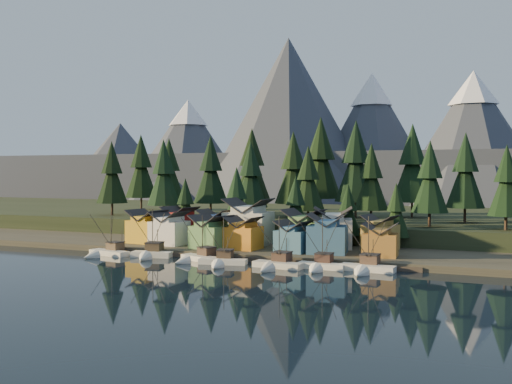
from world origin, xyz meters
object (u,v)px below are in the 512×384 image
at_px(boat_4, 275,258).
at_px(boat_2, 196,252).
at_px(boat_5, 320,259).
at_px(boat_3, 221,256).
at_px(house_back_1, 215,226).
at_px(house_front_0, 147,225).
at_px(boat_0, 105,247).
at_px(house_back_0, 180,222).
at_px(boat_6, 366,261).
at_px(house_front_1, 169,227).
at_px(boat_1, 150,247).

bearing_deg(boat_4, boat_2, -179.99).
xyz_separation_m(boat_4, boat_5, (8.92, 2.47, -0.03)).
xyz_separation_m(boat_3, boat_4, (12.37, -0.04, 0.19)).
relative_size(boat_3, house_back_1, 1.34).
xyz_separation_m(boat_5, house_front_0, (-51.19, 14.68, 3.85)).
relative_size(boat_0, boat_4, 1.00).
relative_size(boat_2, house_back_0, 1.21).
bearing_deg(house_front_0, house_back_1, 25.61).
height_order(boat_6, house_front_1, boat_6).
xyz_separation_m(boat_0, house_back_1, (18.83, 21.33, 3.99)).
relative_size(boat_1, house_back_1, 1.45).
bearing_deg(boat_4, boat_5, 22.44).
bearing_deg(boat_0, boat_6, 12.10).
xyz_separation_m(house_front_0, house_back_0, (4.43, 9.50, 0.20)).
relative_size(house_back_0, house_back_1, 1.09).
bearing_deg(boat_5, boat_1, -179.46).
relative_size(boat_3, house_front_1, 1.34).
relative_size(boat_2, boat_4, 0.95).
bearing_deg(boat_3, house_front_1, 134.57).
relative_size(house_front_1, house_back_1, 1.01).
distance_m(boat_5, house_front_0, 53.40).
relative_size(boat_2, house_back_1, 1.31).
xyz_separation_m(boat_1, house_front_1, (-2.32, 12.68, 3.47)).
bearing_deg(boat_1, house_back_1, 59.02).
bearing_deg(boat_5, boat_0, -177.49).
bearing_deg(boat_6, boat_3, -170.44).
bearing_deg(house_back_0, house_front_0, -105.02).
bearing_deg(boat_6, house_front_0, 170.87).
distance_m(boat_1, house_front_1, 13.35).
xyz_separation_m(boat_2, house_back_0, (-18.10, 24.25, 4.13)).
height_order(boat_5, boat_6, boat_6).
bearing_deg(boat_2, house_back_0, 148.22).
bearing_deg(house_front_0, boat_6, -6.29).
bearing_deg(boat_2, house_back_1, 126.26).
distance_m(boat_0, boat_1, 11.63).
bearing_deg(boat_3, house_front_0, 140.07).
height_order(boat_6, house_front_0, boat_6).
distance_m(boat_1, boat_3, 20.37).
bearing_deg(boat_1, house_front_1, 89.74).
height_order(house_back_0, house_back_1, house_back_0).
distance_m(boat_0, boat_5, 52.93).
xyz_separation_m(boat_2, house_front_0, (-22.53, 14.75, 3.93)).
xyz_separation_m(boat_3, house_front_0, (-29.90, 17.11, 4.01)).
distance_m(boat_4, house_front_0, 45.78).
distance_m(boat_3, boat_5, 21.43).
relative_size(boat_3, boat_6, 0.95).
bearing_deg(boat_2, boat_6, 22.42).
height_order(boat_2, boat_6, boat_6).
bearing_deg(house_front_1, boat_1, -75.71).
bearing_deg(boat_0, boat_3, 7.94).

